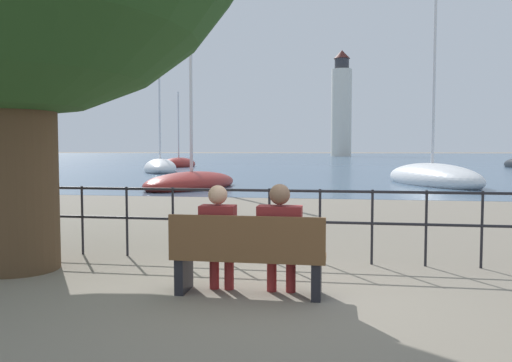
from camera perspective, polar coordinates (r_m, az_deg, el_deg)
The scene contains 11 objects.
ground_plane at distance 5.67m, azimuth -0.82°, elevation -12.80°, with size 1000.00×1000.00×0.00m, color gray.
harbor_water at distance 166.57m, azimuth 8.85°, elevation 2.90°, with size 600.00×300.00×0.01m.
park_bench at distance 5.51m, azimuth -0.94°, elevation -8.70°, with size 1.69×0.45×0.90m.
seated_person_left at distance 5.61m, azimuth -4.29°, elevation -6.00°, with size 0.39×0.35×1.21m.
seated_person_right at distance 5.49m, azimuth 2.76°, elevation -6.06°, with size 0.48×0.35×1.23m.
promenade_railing at distance 7.19m, azimuth 1.53°, elevation -3.68°, with size 15.96×0.04×1.05m.
sailboat_0 at distance 21.47m, azimuth -7.37°, elevation -0.16°, with size 4.05×6.38×8.24m.
sailboat_2 at distance 24.82m, azimuth 19.47°, elevation 0.35°, with size 4.65×7.92×9.70m.
sailboat_3 at distance 49.22m, azimuth -8.82°, elevation 1.93°, with size 3.30×5.70×7.69m.
sailboat_4 at distance 37.98m, azimuth -10.89°, elevation 1.49°, with size 4.84×7.96×9.32m.
harbor_lighthouse at distance 142.45m, azimuth 9.73°, elevation 8.31°, with size 5.63×5.63×29.43m.
Camera 1 is at (0.95, -5.36, 1.59)m, focal length 35.00 mm.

